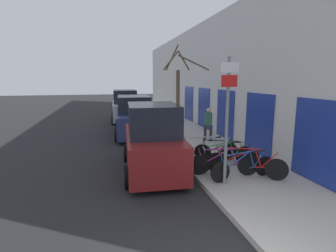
# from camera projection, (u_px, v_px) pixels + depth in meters

# --- Properties ---
(ground_plane) EXTENTS (80.00, 80.00, 0.00)m
(ground_plane) POSITION_uv_depth(u_px,v_px,m) (137.00, 136.00, 14.40)
(ground_plane) COLOR black
(sidewalk_curb) EXTENTS (3.20, 32.00, 0.15)m
(sidewalk_curb) POSITION_uv_depth(u_px,v_px,m) (171.00, 124.00, 17.66)
(sidewalk_curb) COLOR #ADA89E
(sidewalk_curb) RESTS_ON ground
(building_facade) EXTENTS (0.23, 32.00, 6.50)m
(building_facade) POSITION_uv_depth(u_px,v_px,m) (197.00, 77.00, 17.42)
(building_facade) COLOR silver
(building_facade) RESTS_ON ground
(signpost) EXTENTS (0.52, 0.11, 3.54)m
(signpost) POSITION_uv_depth(u_px,v_px,m) (227.00, 115.00, 7.18)
(signpost) COLOR gray
(signpost) RESTS_ON sidewalk_curb
(bicycle_0) EXTENTS (2.17, 0.47, 0.86)m
(bicycle_0) POSITION_uv_depth(u_px,v_px,m) (243.00, 167.00, 7.79)
(bicycle_0) COLOR black
(bicycle_0) RESTS_ON sidewalk_curb
(bicycle_1) EXTENTS (2.03, 1.42, 0.91)m
(bicycle_1) POSITION_uv_depth(u_px,v_px,m) (245.00, 164.00, 8.01)
(bicycle_1) COLOR black
(bicycle_1) RESTS_ON sidewalk_curb
(bicycle_2) EXTENTS (2.11, 0.66, 0.88)m
(bicycle_2) POSITION_uv_depth(u_px,v_px,m) (223.00, 163.00, 8.11)
(bicycle_2) COLOR black
(bicycle_2) RESTS_ON sidewalk_curb
(bicycle_3) EXTENTS (2.32, 0.76, 0.92)m
(bicycle_3) POSITION_uv_depth(u_px,v_px,m) (224.00, 158.00, 8.67)
(bicycle_3) COLOR black
(bicycle_3) RESTS_ON sidewalk_curb
(bicycle_4) EXTENTS (1.93, 1.27, 0.86)m
(bicycle_4) POSITION_uv_depth(u_px,v_px,m) (226.00, 153.00, 9.25)
(bicycle_4) COLOR black
(bicycle_4) RESTS_ON sidewalk_curb
(bicycle_5) EXTENTS (2.27, 0.60, 0.92)m
(bicycle_5) POSITION_uv_depth(u_px,v_px,m) (207.00, 150.00, 9.61)
(bicycle_5) COLOR black
(bicycle_5) RESTS_ON sidewalk_curb
(parked_car_0) EXTENTS (2.14, 4.24, 2.31)m
(parked_car_0) POSITION_uv_depth(u_px,v_px,m) (153.00, 142.00, 8.77)
(parked_car_0) COLOR maroon
(parked_car_0) RESTS_ON ground
(parked_car_1) EXTENTS (2.28, 4.80, 2.20)m
(parked_car_1) POSITION_uv_depth(u_px,v_px,m) (134.00, 118.00, 14.48)
(parked_car_1) COLOR navy
(parked_car_1) RESTS_ON ground
(parked_car_2) EXTENTS (2.12, 4.47, 2.31)m
(parked_car_2) POSITION_uv_depth(u_px,v_px,m) (125.00, 107.00, 19.42)
(parked_car_2) COLOR #B2B7BC
(parked_car_2) RESTS_ON ground
(pedestrian_near) EXTENTS (0.41, 0.35, 1.60)m
(pedestrian_near) POSITION_uv_depth(u_px,v_px,m) (208.00, 122.00, 12.48)
(pedestrian_near) COLOR #333338
(pedestrian_near) RESTS_ON sidewalk_curb
(street_tree) EXTENTS (2.08, 0.98, 4.44)m
(street_tree) POSITION_uv_depth(u_px,v_px,m) (178.00, 99.00, 11.84)
(street_tree) COLOR brown
(street_tree) RESTS_ON sidewalk_curb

